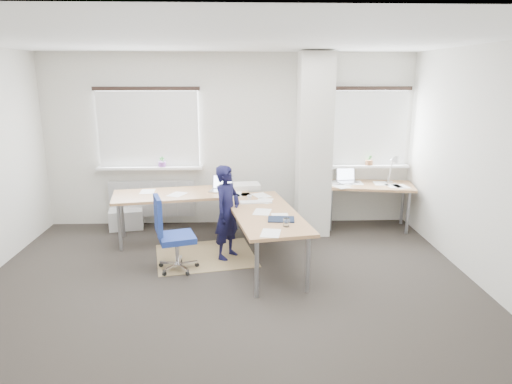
{
  "coord_description": "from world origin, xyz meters",
  "views": [
    {
      "loc": [
        0.13,
        -4.96,
        2.45
      ],
      "look_at": [
        0.37,
        0.9,
        0.94
      ],
      "focal_mm": 32.0,
      "sensor_mm": 36.0,
      "label": 1
    }
  ],
  "objects_px": {
    "desk_side": "(369,187)",
    "person": "(227,212)",
    "desk_main": "(224,203)",
    "task_chair": "(174,250)"
  },
  "relations": [
    {
      "from": "desk_side",
      "to": "person",
      "type": "xyz_separation_m",
      "value": [
        -2.27,
        -1.21,
        -0.04
      ]
    },
    {
      "from": "desk_main",
      "to": "task_chair",
      "type": "height_order",
      "value": "task_chair"
    },
    {
      "from": "desk_main",
      "to": "desk_side",
      "type": "relative_size",
      "value": 1.88
    },
    {
      "from": "desk_side",
      "to": "task_chair",
      "type": "xyz_separation_m",
      "value": [
        -2.95,
        -1.61,
        -0.41
      ]
    },
    {
      "from": "task_chair",
      "to": "desk_main",
      "type": "bearing_deg",
      "value": 31.12
    },
    {
      "from": "desk_main",
      "to": "task_chair",
      "type": "bearing_deg",
      "value": -141.93
    },
    {
      "from": "desk_main",
      "to": "desk_side",
      "type": "xyz_separation_m",
      "value": [
        2.33,
        0.93,
        -0.01
      ]
    },
    {
      "from": "person",
      "to": "desk_side",
      "type": "bearing_deg",
      "value": -29.76
    },
    {
      "from": "task_chair",
      "to": "person",
      "type": "xyz_separation_m",
      "value": [
        0.67,
        0.41,
        0.37
      ]
    },
    {
      "from": "desk_side",
      "to": "task_chair",
      "type": "bearing_deg",
      "value": -141.29
    }
  ]
}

